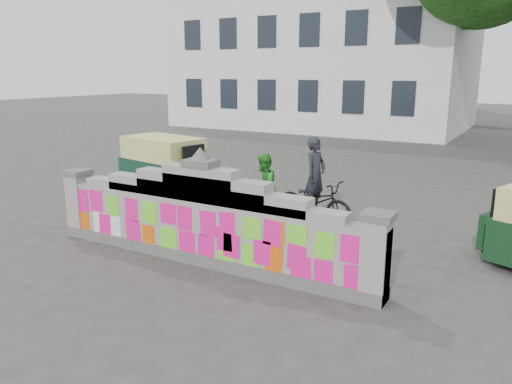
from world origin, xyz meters
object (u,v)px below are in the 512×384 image
cyclist_bike (315,202)px  pedestrian (264,187)px  cyclist_rider (315,187)px  rickshaw_left (165,164)px

cyclist_bike → pedestrian: (-1.07, -0.34, 0.26)m
cyclist_rider → rickshaw_left: (-4.59, 0.53, -0.03)m
rickshaw_left → cyclist_rider: bearing=4.7°
cyclist_rider → cyclist_bike: bearing=0.0°
cyclist_bike → pedestrian: 1.16m
cyclist_bike → pedestrian: bearing=116.7°
cyclist_rider → pedestrian: (-1.07, -0.34, -0.07)m
cyclist_bike → rickshaw_left: bearing=92.3°
cyclist_bike → pedestrian: pedestrian is taller
cyclist_bike → rickshaw_left: rickshaw_left is taller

